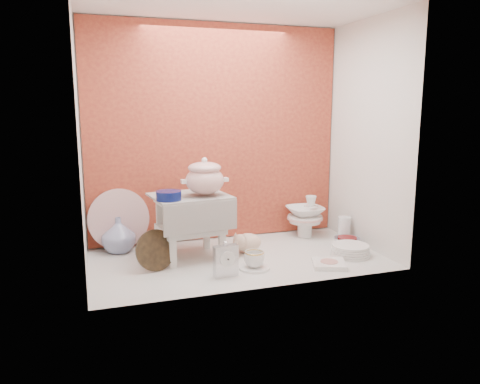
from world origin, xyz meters
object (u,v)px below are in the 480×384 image
at_px(soup_tureen, 205,177).
at_px(porcelain_tower, 305,216).
at_px(floral_platter, 119,219).
at_px(dinner_plate_stack, 350,250).
at_px(crystal_bowl, 347,242).
at_px(blue_white_vase, 119,235).
at_px(gold_rim_teacup, 254,259).
at_px(mantel_clock, 226,259).
at_px(plush_pig, 248,242).
at_px(step_stool, 190,226).

xyz_separation_m(soup_tureen, porcelain_tower, (0.81, 0.26, -0.37)).
relative_size(floral_platter, dinner_plate_stack, 1.63).
height_order(floral_platter, crystal_bowl, floral_platter).
distance_m(blue_white_vase, dinner_plate_stack, 1.50).
bearing_deg(gold_rim_teacup, porcelain_tower, 42.38).
distance_m(mantel_clock, gold_rim_teacup, 0.21).
bearing_deg(blue_white_vase, crystal_bowl, -13.23).
relative_size(soup_tureen, plush_pig, 1.22).
bearing_deg(blue_white_vase, floral_platter, 81.93).
relative_size(plush_pig, porcelain_tower, 0.76).
relative_size(step_stool, blue_white_vase, 1.98).
bearing_deg(porcelain_tower, blue_white_vase, 178.09).
bearing_deg(porcelain_tower, mantel_clock, -142.54).
xyz_separation_m(floral_platter, crystal_bowl, (1.48, -0.43, -0.17)).
height_order(blue_white_vase, plush_pig, blue_white_vase).
relative_size(mantel_clock, dinner_plate_stack, 0.80).
height_order(mantel_clock, gold_rim_teacup, mantel_clock).
bearing_deg(floral_platter, crystal_bowl, -16.05).
xyz_separation_m(gold_rim_teacup, dinner_plate_stack, (0.66, 0.04, -0.02)).
xyz_separation_m(blue_white_vase, dinner_plate_stack, (1.39, -0.55, -0.08)).
bearing_deg(floral_platter, blue_white_vase, -98.07).
bearing_deg(step_stool, plush_pig, -11.08).
bearing_deg(mantel_clock, soup_tureen, 88.54).
bearing_deg(soup_tureen, blue_white_vase, 149.33).
xyz_separation_m(step_stool, soup_tureen, (0.08, -0.05, 0.32)).
relative_size(blue_white_vase, crystal_bowl, 1.28).
xyz_separation_m(blue_white_vase, plush_pig, (0.80, -0.27, -0.05)).
height_order(soup_tureen, floral_platter, soup_tureen).
xyz_separation_m(floral_platter, blue_white_vase, (-0.01, -0.08, -0.09)).
bearing_deg(porcelain_tower, floral_platter, 174.78).
xyz_separation_m(blue_white_vase, gold_rim_teacup, (0.73, -0.58, -0.05)).
distance_m(gold_rim_teacup, crystal_bowl, 0.80).
xyz_separation_m(mantel_clock, dinner_plate_stack, (0.86, 0.10, -0.06)).
distance_m(plush_pig, gold_rim_teacup, 0.31).
xyz_separation_m(soup_tureen, plush_pig, (0.29, 0.03, -0.45)).
relative_size(gold_rim_teacup, porcelain_tower, 0.40).
bearing_deg(mantel_clock, dinner_plate_stack, 0.15).
distance_m(dinner_plate_stack, porcelain_tower, 0.52).
distance_m(step_stool, floral_platter, 0.52).
height_order(mantel_clock, plush_pig, mantel_clock).
bearing_deg(step_stool, blue_white_vase, 142.03).
distance_m(floral_platter, plush_pig, 0.87).
relative_size(step_stool, plush_pig, 2.00).
distance_m(soup_tureen, mantel_clock, 0.54).
distance_m(soup_tureen, blue_white_vase, 0.71).
relative_size(blue_white_vase, mantel_clock, 1.15).
relative_size(floral_platter, mantel_clock, 2.02).
distance_m(mantel_clock, crystal_bowl, 1.00).
relative_size(plush_pig, crystal_bowl, 1.27).
xyz_separation_m(floral_platter, gold_rim_teacup, (0.72, -0.66, -0.14)).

